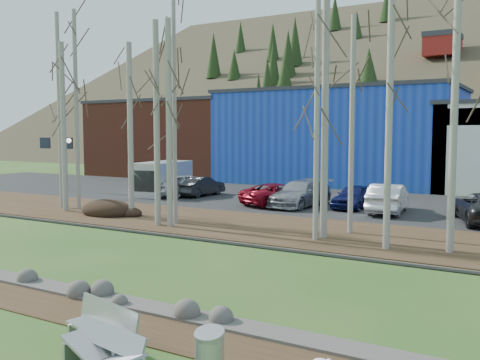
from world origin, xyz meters
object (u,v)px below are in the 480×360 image
Objects in this scene: car_3 at (300,193)px; van_grey at (161,178)px; litter_bin at (210,360)px; car_5 at (388,198)px; bench_damaged at (105,352)px; car_1 at (201,186)px; street_lamp at (66,149)px; car_4 at (354,197)px; bench_intact at (105,329)px; car_0 at (184,185)px; car_2 at (278,194)px.

car_3 is 0.94× the size of van_grey.
car_5 reaches higher than litter_bin.
bench_damaged is 27.14m from car_1.
street_lamp reaches higher than van_grey.
car_1 is at bearing 7.23° from van_grey.
van_grey is at bearing -177.71° from car_3.
car_4 is 13.95m from van_grey.
car_1 is 1.03× the size of car_4.
bench_damaged is 28.03m from van_grey.
street_lamp reaches higher than car_1.
street_lamp reaches higher than bench_intact.
car_5 reaches higher than car_4.
bench_damaged is at bearing -160.81° from litter_bin.
car_5 is (-2.51, 21.33, 0.48)m from litter_bin.
car_1 is at bearing -127.13° from car_0.
car_3 reaches higher than litter_bin.
litter_bin is (1.88, 0.66, 0.01)m from bench_damaged.
car_3 is 1.09× the size of car_5.
car_0 reaches higher than car_5.
car_0 reaches higher than car_3.
car_0 reaches higher than litter_bin.
bench_damaged is 0.39× the size of car_3.
car_1 is 6.92m from car_2.
litter_bin is 0.16× the size of van_grey.
car_0 is 0.84× the size of van_grey.
car_5 is at bearing 101.52° from bench_damaged.
car_3 reaches higher than car_4.
car_3 is (1.34, 0.20, 0.10)m from car_2.
car_4 is (-2.78, 22.71, 0.38)m from bench_damaged.
car_5 is (14.17, -0.64, -0.01)m from car_0.
car_5 is at bearing 175.83° from car_1.
bench_damaged is 22.68m from car_3.
bench_damaged is 27.03m from car_0.
car_4 is at bearing 24.95° from street_lamp.
street_lamp is (-24.56, 21.08, 2.80)m from bench_damaged.
car_5 is at bearing -152.00° from car_2.
car_0 is at bearing 18.97° from car_2.
litter_bin is at bearing 29.09° from bench_damaged.
car_3 is at bearing 117.47° from bench_intact.
car_4 is (21.78, 1.63, -2.42)m from street_lamp.
car_4 is (12.02, 0.09, -0.12)m from car_0.
car_0 is at bearing -4.96° from van_grey.
bench_damaged is 22.87m from car_2.
car_0 is (9.76, 1.54, -2.30)m from street_lamp.
bench_intact is 31.52m from street_lamp.
street_lamp is at bearing 149.25° from bench_damaged.
car_0 is at bearing 127.22° from litter_bin.
bench_intact is at bearing -71.21° from car_3.
street_lamp is 8.20m from van_grey.
van_grey is at bearing 130.45° from litter_bin.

